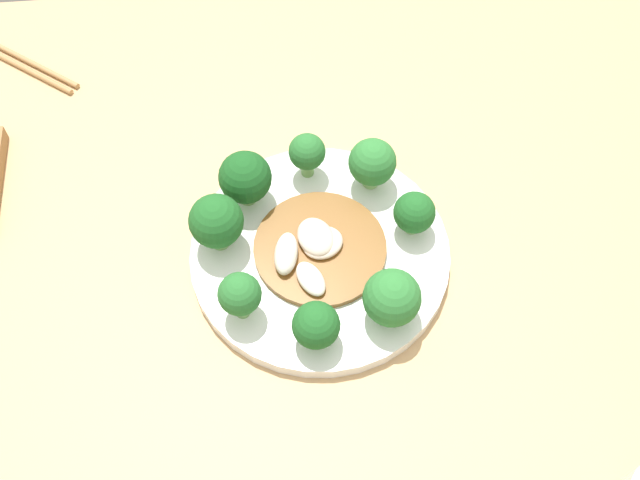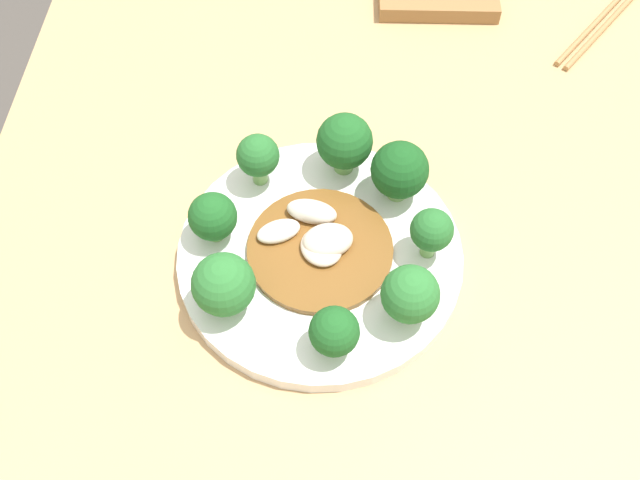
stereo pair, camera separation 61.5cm
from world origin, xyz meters
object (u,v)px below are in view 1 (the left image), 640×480
object	(u,v)px
broccoli_southwest	(240,295)
broccoli_south	(312,326)
broccoli_east	(414,213)
broccoli_west	(216,222)
broccoli_southeast	(392,298)
broccoli_northwest	(245,178)
stirfry_center	(316,248)
plate	(320,254)
chopsticks	(16,59)
broccoli_northeast	(372,163)
broccoli_north	(307,153)

from	to	relation	value
broccoli_southwest	broccoli_south	size ratio (longest dim) A/B	1.10
broccoli_east	broccoli_west	xyz separation A→B (m)	(-0.21, 0.00, 0.01)
broccoli_southeast	broccoli_south	xyz separation A→B (m)	(-0.08, -0.02, -0.00)
broccoli_northwest	stirfry_center	size ratio (longest dim) A/B	0.48
plate	broccoli_southeast	size ratio (longest dim) A/B	4.27
broccoli_west	chopsticks	bearing A→B (deg)	129.76
broccoli_northeast	broccoli_south	size ratio (longest dim) A/B	1.16
broccoli_east	broccoli_southeast	distance (m)	0.11
plate	broccoli_east	xyz separation A→B (m)	(0.10, 0.02, 0.04)
broccoli_north	chopsticks	world-z (taller)	broccoli_north
stirfry_center	broccoli_northwest	bearing A→B (deg)	131.97
broccoli_northeast	broccoli_southeast	world-z (taller)	same
plate	broccoli_southeast	distance (m)	0.11
broccoli_west	broccoli_north	xyz separation A→B (m)	(0.10, 0.09, -0.00)
broccoli_south	chopsticks	xyz separation A→B (m)	(-0.35, 0.43, -0.04)
plate	broccoli_northeast	distance (m)	0.11
broccoli_southwest	broccoli_south	distance (m)	0.08
stirfry_center	chopsticks	size ratio (longest dim) A/B	0.83
broccoli_northwest	broccoli_east	bearing A→B (deg)	-17.84
plate	broccoli_northwest	bearing A→B (deg)	134.83
broccoli_north	broccoli_south	size ratio (longest dim) A/B	1.06
broccoli_east	broccoli_northwest	size ratio (longest dim) A/B	0.79
chopsticks	broccoli_southwest	bearing A→B (deg)	-54.79
broccoli_east	chopsticks	distance (m)	0.56
broccoli_west	broccoli_southwest	size ratio (longest dim) A/B	1.16
broccoli_north	broccoli_southeast	world-z (taller)	broccoli_southeast
broccoli_northeast	broccoli_southeast	distance (m)	0.17
plate	broccoli_east	size ratio (longest dim) A/B	5.16
broccoli_north	broccoli_south	distance (m)	0.21
broccoli_southeast	broccoli_north	bearing A→B (deg)	109.93
broccoli_northeast	plate	bearing A→B (deg)	-128.04
broccoli_west	stirfry_center	world-z (taller)	broccoli_west
broccoli_southwest	chopsticks	xyz separation A→B (m)	(-0.28, 0.40, -0.05)
broccoli_south	broccoli_north	bearing A→B (deg)	86.61
broccoli_west	broccoli_south	world-z (taller)	broccoli_west
broccoli_east	broccoli_northeast	world-z (taller)	broccoli_northeast
broccoli_north	broccoli_northeast	bearing A→B (deg)	-16.69
broccoli_north	broccoli_east	bearing A→B (deg)	-39.00
broccoli_northwest	broccoli_southwest	xyz separation A→B (m)	(-0.01, -0.14, -0.00)
broccoli_east	stirfry_center	bearing A→B (deg)	-169.24
stirfry_center	chopsticks	xyz separation A→B (m)	(-0.36, 0.33, -0.02)
chopsticks	broccoli_northwest	bearing A→B (deg)	-41.39
broccoli_west	broccoli_northwest	world-z (taller)	broccoli_west
broccoli_southeast	chopsticks	world-z (taller)	broccoli_southeast
broccoli_southeast	chopsticks	bearing A→B (deg)	135.98
stirfry_center	chopsticks	distance (m)	0.49
broccoli_southeast	broccoli_southwest	distance (m)	0.15
broccoli_east	broccoli_northeast	bearing A→B (deg)	119.31
stirfry_center	broccoli_north	bearing A→B (deg)	89.89
plate	broccoli_southeast	bearing A→B (deg)	-52.71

